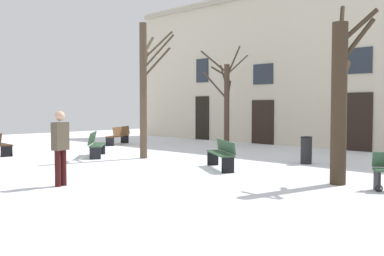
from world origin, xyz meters
TOP-DOWN VIEW (x-y plane):
  - ground_plane at (0.00, 0.00)m, footprint 38.29×38.29m
  - building_facade at (-0.01, 9.83)m, footprint 23.93×0.60m
  - tree_foreground at (5.62, 1.46)m, footprint 1.14×1.14m
  - tree_right_of_center at (-2.09, 1.54)m, footprint 1.41×1.44m
  - tree_center at (-2.70, 6.81)m, footprint 2.41×1.68m
  - litter_bin at (3.01, 4.32)m, footprint 0.40×0.40m
  - bench_far_corner at (-7.57, 4.26)m, footprint 1.37×1.88m
  - bench_facing_shops at (-3.75, 0.49)m, footprint 1.72×1.53m
  - bench_near_center_tree at (1.82, 1.40)m, footprint 1.78×1.37m
  - person_strolling at (1.02, -3.54)m, footprint 0.30×0.42m

SIDE VIEW (x-z plane):
  - ground_plane at x=0.00m, z-range 0.00..0.00m
  - bench_far_corner at x=-7.57m, z-range 0.01..0.91m
  - litter_bin at x=3.01m, z-range 0.00..0.92m
  - bench_near_center_tree at x=1.82m, z-range 0.04..0.92m
  - bench_facing_shops at x=-3.75m, z-range 0.01..0.95m
  - person_strolling at x=1.02m, z-range 0.11..1.92m
  - tree_foreground at x=5.62m, z-range -0.13..4.41m
  - tree_center at x=-2.70m, z-range -0.12..4.63m
  - tree_right_of_center at x=-2.09m, z-range 0.25..5.21m
  - building_facade at x=-0.01m, z-range 0.05..7.92m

